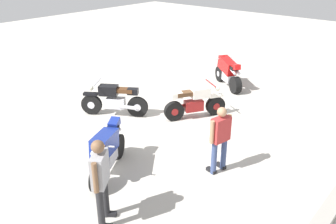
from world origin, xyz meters
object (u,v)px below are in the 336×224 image
Objects in this scene: motorcycle_red_sportbike at (228,71)px; motorcycle_black_cruiser at (114,100)px; person_in_red_shirt at (220,136)px; motorcycle_cream_vintage at (195,103)px; motorcycle_blue_sportbike at (107,150)px; person_in_gray_shirt at (101,177)px.

motorcycle_red_sportbike is 4.63m from motorcycle_black_cruiser.
motorcycle_cream_vintage is at bearing -31.71° from person_in_red_shirt.
motorcycle_cream_vintage is at bearing 136.53° from motorcycle_red_sportbike.
motorcycle_cream_vintage is 2.45m from motorcycle_black_cruiser.
motorcycle_cream_vintage is 2.94m from person_in_red_shirt.
motorcycle_cream_vintage is 3.06m from motorcycle_red_sportbike.
motorcycle_black_cruiser is (1.48, -1.95, 0.03)m from motorcycle_cream_vintage.
motorcycle_red_sportbike is at bearing 44.46° from motorcycle_cream_vintage.
motorcycle_cream_vintage is 3.67m from motorcycle_blue_sportbike.
person_in_red_shirt is at bearing 40.76° from person_in_gray_shirt.
motorcycle_cream_vintage is at bearing 71.34° from person_in_gray_shirt.
motorcycle_cream_vintage is 1.01× the size of person_in_gray_shirt.
motorcycle_cream_vintage is at bearing 153.49° from motorcycle_blue_sportbike.
person_in_gray_shirt is 2.89m from person_in_red_shirt.
motorcycle_black_cruiser reaches higher than motorcycle_cream_vintage.
motorcycle_red_sportbike is 1.00× the size of person_in_gray_shirt.
motorcycle_red_sportbike is (-2.98, -0.70, 0.11)m from motorcycle_cream_vintage.
motorcycle_black_cruiser is at bearing 158.42° from motorcycle_cream_vintage.
motorcycle_red_sportbike is at bearing 69.85° from person_in_gray_shirt.
person_in_red_shirt is (-2.81, 0.67, -0.10)m from person_in_gray_shirt.
motorcycle_black_cruiser is 4.14m from person_in_red_shirt.
motorcycle_blue_sportbike is 6.71m from motorcycle_red_sportbike.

